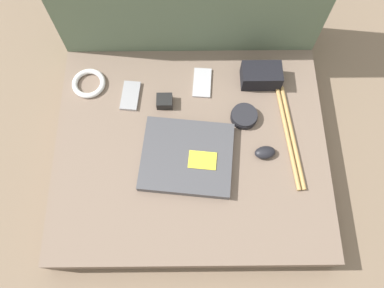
{
  "coord_description": "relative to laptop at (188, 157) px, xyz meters",
  "views": [
    {
      "loc": [
        -0.0,
        -0.46,
        1.28
      ],
      "look_at": [
        0.0,
        0.0,
        0.13
      ],
      "focal_mm": 35.0,
      "sensor_mm": 36.0,
      "label": 1
    }
  ],
  "objects": [
    {
      "name": "ground_plane",
      "position": [
        0.01,
        0.04,
        -0.12
      ],
      "size": [
        8.0,
        8.0,
        0.0
      ],
      "primitive_type": "plane",
      "color": "#7A6651"
    },
    {
      "name": "couch_seat",
      "position": [
        0.01,
        0.04,
        -0.07
      ],
      "size": [
        0.91,
        0.77,
        0.11
      ],
      "color": "#7A6656",
      "rests_on": "ground_plane"
    },
    {
      "name": "laptop",
      "position": [
        0.0,
        0.0,
        0.0
      ],
      "size": [
        0.32,
        0.28,
        0.03
      ],
      "rotation": [
        0.0,
        0.0,
        -0.11
      ],
      "color": "#47474C",
      "rests_on": "couch_seat"
    },
    {
      "name": "computer_mouse",
      "position": [
        0.26,
        0.01,
        -0.0
      ],
      "size": [
        0.07,
        0.05,
        0.03
      ],
      "rotation": [
        0.0,
        0.0,
        0.13
      ],
      "color": "black",
      "rests_on": "couch_seat"
    },
    {
      "name": "speaker_puck",
      "position": [
        0.2,
        0.15,
        -0.0
      ],
      "size": [
        0.09,
        0.09,
        0.03
      ],
      "color": "black",
      "rests_on": "couch_seat"
    },
    {
      "name": "phone_silver",
      "position": [
        -0.2,
        0.23,
        -0.01
      ],
      "size": [
        0.07,
        0.12,
        0.01
      ],
      "rotation": [
        0.0,
        0.0,
        -0.1
      ],
      "color": "#99999E",
      "rests_on": "couch_seat"
    },
    {
      "name": "phone_black",
      "position": [
        0.05,
        0.29,
        -0.01
      ],
      "size": [
        0.07,
        0.12,
        0.01
      ],
      "rotation": [
        0.0,
        0.0,
        -0.08
      ],
      "color": "#B7B7BC",
      "rests_on": "couch_seat"
    },
    {
      "name": "camera_pouch",
      "position": [
        0.26,
        0.29,
        0.02
      ],
      "size": [
        0.14,
        0.08,
        0.07
      ],
      "color": "black",
      "rests_on": "couch_seat"
    },
    {
      "name": "charger_brick",
      "position": [
        -0.08,
        0.21,
        0.0
      ],
      "size": [
        0.05,
        0.05,
        0.03
      ],
      "color": "black",
      "rests_on": "couch_seat"
    },
    {
      "name": "cable_coil",
      "position": [
        -0.35,
        0.28,
        -0.01
      ],
      "size": [
        0.12,
        0.12,
        0.02
      ],
      "color": "white",
      "rests_on": "couch_seat"
    },
    {
      "name": "drumstick_pair",
      "position": [
        0.35,
        0.07,
        -0.01
      ],
      "size": [
        0.07,
        0.38,
        0.01
      ],
      "rotation": [
        0.0,
        0.0,
        0.1
      ],
      "color": "tan",
      "rests_on": "couch_seat"
    }
  ]
}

